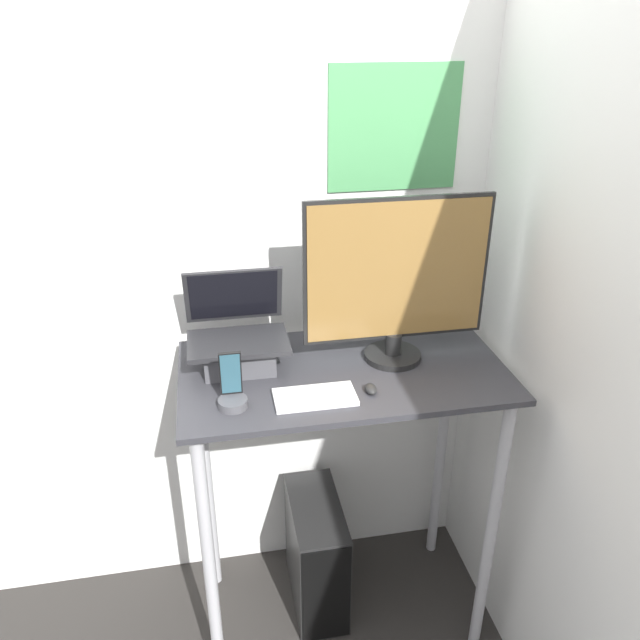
{
  "coord_description": "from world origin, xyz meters",
  "views": [
    {
      "loc": [
        -0.39,
        -1.39,
        2.12
      ],
      "look_at": [
        -0.07,
        0.29,
        1.28
      ],
      "focal_mm": 35.0,
      "sensor_mm": 36.0,
      "label": 1
    }
  ],
  "objects_px": {
    "keyboard": "(315,397)",
    "computer_tower": "(316,553)",
    "mouse": "(371,389)",
    "monitor": "(397,282)",
    "cell_phone": "(232,394)",
    "laptop": "(238,343)"
  },
  "relations": [
    {
      "from": "cell_phone",
      "to": "computer_tower",
      "type": "bearing_deg",
      "value": 38.89
    },
    {
      "from": "laptop",
      "to": "mouse",
      "type": "height_order",
      "value": "laptop"
    },
    {
      "from": "mouse",
      "to": "cell_phone",
      "type": "height_order",
      "value": "cell_phone"
    },
    {
      "from": "monitor",
      "to": "cell_phone",
      "type": "distance_m",
      "value": 0.61
    },
    {
      "from": "laptop",
      "to": "cell_phone",
      "type": "height_order",
      "value": "laptop"
    },
    {
      "from": "laptop",
      "to": "cell_phone",
      "type": "xyz_separation_m",
      "value": [
        -0.03,
        -0.23,
        -0.04
      ]
    },
    {
      "from": "keyboard",
      "to": "computer_tower",
      "type": "distance_m",
      "value": 0.91
    },
    {
      "from": "keyboard",
      "to": "cell_phone",
      "type": "relative_size",
      "value": 1.35
    },
    {
      "from": "computer_tower",
      "to": "keyboard",
      "type": "bearing_deg",
      "value": -100.64
    },
    {
      "from": "monitor",
      "to": "computer_tower",
      "type": "height_order",
      "value": "monitor"
    },
    {
      "from": "monitor",
      "to": "cell_phone",
      "type": "bearing_deg",
      "value": -160.59
    },
    {
      "from": "monitor",
      "to": "keyboard",
      "type": "xyz_separation_m",
      "value": [
        -0.29,
        -0.2,
        -0.26
      ]
    },
    {
      "from": "monitor",
      "to": "mouse",
      "type": "xyz_separation_m",
      "value": [
        -0.12,
        -0.19,
        -0.26
      ]
    },
    {
      "from": "keyboard",
      "to": "computer_tower",
      "type": "bearing_deg",
      "value": 79.36
    },
    {
      "from": "mouse",
      "to": "computer_tower",
      "type": "relative_size",
      "value": 0.12
    },
    {
      "from": "keyboard",
      "to": "mouse",
      "type": "relative_size",
      "value": 4.39
    },
    {
      "from": "cell_phone",
      "to": "monitor",
      "type": "bearing_deg",
      "value": 19.41
    },
    {
      "from": "monitor",
      "to": "mouse",
      "type": "height_order",
      "value": "monitor"
    },
    {
      "from": "laptop",
      "to": "computer_tower",
      "type": "distance_m",
      "value": 0.99
    },
    {
      "from": "cell_phone",
      "to": "mouse",
      "type": "bearing_deg",
      "value": -0.43
    },
    {
      "from": "mouse",
      "to": "laptop",
      "type": "bearing_deg",
      "value": 148.42
    },
    {
      "from": "laptop",
      "to": "computer_tower",
      "type": "bearing_deg",
      "value": 0.26
    }
  ]
}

